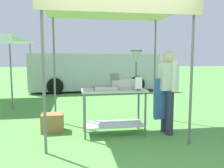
{
  "coord_description": "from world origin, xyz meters",
  "views": [
    {
      "loc": [
        -0.68,
        -2.92,
        1.45
      ],
      "look_at": [
        0.04,
        1.5,
        0.96
      ],
      "focal_mm": 36.16,
      "sensor_mm": 36.0,
      "label": 1
    }
  ],
  "objects_px": {
    "menu_sign": "(139,85)",
    "vendor": "(168,88)",
    "donut_cart": "(114,103)",
    "donut_tray": "(105,89)",
    "van_silver": "(94,71)",
    "donut_fryer": "(127,76)",
    "supply_crate": "(53,123)",
    "stall_canopy": "(113,13)"
  },
  "relations": [
    {
      "from": "donut_tray",
      "to": "donut_fryer",
      "type": "relative_size",
      "value": 0.62
    },
    {
      "from": "donut_tray",
      "to": "vendor",
      "type": "relative_size",
      "value": 0.29
    },
    {
      "from": "stall_canopy",
      "to": "vendor",
      "type": "relative_size",
      "value": 1.6
    },
    {
      "from": "menu_sign",
      "to": "supply_crate",
      "type": "relative_size",
      "value": 0.55
    },
    {
      "from": "donut_fryer",
      "to": "menu_sign",
      "type": "height_order",
      "value": "donut_fryer"
    },
    {
      "from": "van_silver",
      "to": "menu_sign",
      "type": "bearing_deg",
      "value": -87.52
    },
    {
      "from": "donut_fryer",
      "to": "menu_sign",
      "type": "bearing_deg",
      "value": -60.36
    },
    {
      "from": "donut_cart",
      "to": "menu_sign",
      "type": "height_order",
      "value": "menu_sign"
    },
    {
      "from": "stall_canopy",
      "to": "van_silver",
      "type": "bearing_deg",
      "value": 88.62
    },
    {
      "from": "donut_tray",
      "to": "donut_fryer",
      "type": "height_order",
      "value": "donut_fryer"
    },
    {
      "from": "stall_canopy",
      "to": "vendor",
      "type": "distance_m",
      "value": 1.77
    },
    {
      "from": "donut_tray",
      "to": "vendor",
      "type": "xyz_separation_m",
      "value": [
        1.21,
        -0.08,
        0.0
      ]
    },
    {
      "from": "donut_tray",
      "to": "menu_sign",
      "type": "relative_size",
      "value": 1.88
    },
    {
      "from": "donut_tray",
      "to": "vendor",
      "type": "bearing_deg",
      "value": -3.95
    },
    {
      "from": "supply_crate",
      "to": "donut_cart",
      "type": "bearing_deg",
      "value": -16.31
    },
    {
      "from": "stall_canopy",
      "to": "donut_cart",
      "type": "height_order",
      "value": "stall_canopy"
    },
    {
      "from": "menu_sign",
      "to": "supply_crate",
      "type": "height_order",
      "value": "menu_sign"
    },
    {
      "from": "stall_canopy",
      "to": "supply_crate",
      "type": "bearing_deg",
      "value": 168.18
    },
    {
      "from": "menu_sign",
      "to": "van_silver",
      "type": "height_order",
      "value": "van_silver"
    },
    {
      "from": "vendor",
      "to": "menu_sign",
      "type": "bearing_deg",
      "value": -172.66
    },
    {
      "from": "donut_cart",
      "to": "donut_fryer",
      "type": "relative_size",
      "value": 1.63
    },
    {
      "from": "donut_fryer",
      "to": "van_silver",
      "type": "height_order",
      "value": "van_silver"
    },
    {
      "from": "donut_tray",
      "to": "donut_cart",
      "type": "bearing_deg",
      "value": 13.5
    },
    {
      "from": "donut_cart",
      "to": "donut_tray",
      "type": "relative_size",
      "value": 2.65
    },
    {
      "from": "menu_sign",
      "to": "vendor",
      "type": "height_order",
      "value": "vendor"
    },
    {
      "from": "donut_fryer",
      "to": "van_silver",
      "type": "bearing_deg",
      "value": 91.2
    },
    {
      "from": "donut_tray",
      "to": "vendor",
      "type": "height_order",
      "value": "vendor"
    },
    {
      "from": "donut_cart",
      "to": "van_silver",
      "type": "relative_size",
      "value": 0.21
    },
    {
      "from": "vendor",
      "to": "supply_crate",
      "type": "relative_size",
      "value": 3.63
    },
    {
      "from": "donut_cart",
      "to": "menu_sign",
      "type": "distance_m",
      "value": 0.6
    },
    {
      "from": "vendor",
      "to": "supply_crate",
      "type": "height_order",
      "value": "vendor"
    },
    {
      "from": "donut_cart",
      "to": "donut_tray",
      "type": "height_order",
      "value": "donut_tray"
    },
    {
      "from": "donut_cart",
      "to": "donut_fryer",
      "type": "bearing_deg",
      "value": 13.7
    },
    {
      "from": "stall_canopy",
      "to": "donut_cart",
      "type": "xyz_separation_m",
      "value": [
        0.0,
        -0.1,
        -1.7
      ]
    },
    {
      "from": "menu_sign",
      "to": "donut_fryer",
      "type": "bearing_deg",
      "value": 119.64
    },
    {
      "from": "stall_canopy",
      "to": "donut_tray",
      "type": "relative_size",
      "value": 5.57
    },
    {
      "from": "donut_tray",
      "to": "menu_sign",
      "type": "distance_m",
      "value": 0.63
    },
    {
      "from": "donut_fryer",
      "to": "vendor",
      "type": "relative_size",
      "value": 0.47
    },
    {
      "from": "donut_cart",
      "to": "donut_fryer",
      "type": "distance_m",
      "value": 0.59
    },
    {
      "from": "donut_fryer",
      "to": "donut_cart",
      "type": "bearing_deg",
      "value": -166.3
    },
    {
      "from": "donut_fryer",
      "to": "menu_sign",
      "type": "xyz_separation_m",
      "value": [
        0.15,
        -0.27,
        -0.14
      ]
    },
    {
      "from": "donut_cart",
      "to": "supply_crate",
      "type": "bearing_deg",
      "value": 163.69
    }
  ]
}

